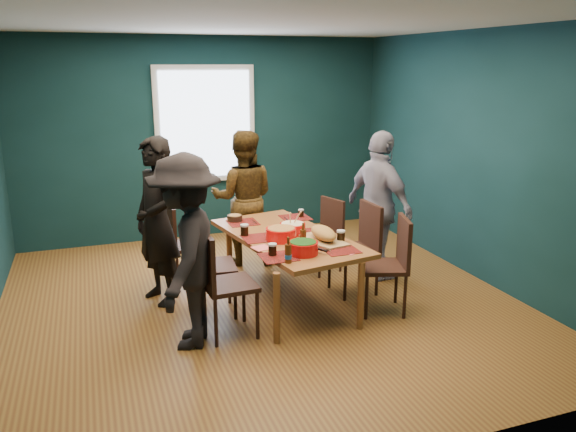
{
  "coord_description": "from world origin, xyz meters",
  "views": [
    {
      "loc": [
        -1.51,
        -5.04,
        2.34
      ],
      "look_at": [
        0.29,
        -0.01,
        0.88
      ],
      "focal_mm": 35.0,
      "sensor_mm": 36.0,
      "label": 1
    }
  ],
  "objects_px": {
    "chair_left_mid": "(201,258)",
    "bowl_dumpling": "(293,228)",
    "cutting_board": "(323,235)",
    "person_near_left": "(186,252)",
    "bowl_salad": "(281,234)",
    "chair_right_mid": "(361,241)",
    "dining_table": "(288,241)",
    "person_back": "(243,198)",
    "chair_right_far": "(326,229)",
    "person_far_left": "(157,221)",
    "person_right": "(379,206)",
    "bowl_herbs": "(303,247)",
    "chair_left_near": "(219,276)",
    "chair_left_far": "(182,238)",
    "chair_right_near": "(393,258)"
  },
  "relations": [
    {
      "from": "chair_left_mid",
      "to": "bowl_dumpling",
      "type": "xyz_separation_m",
      "value": [
        0.95,
        0.09,
        0.18
      ]
    },
    {
      "from": "chair_left_mid",
      "to": "cutting_board",
      "type": "relative_size",
      "value": 1.46
    },
    {
      "from": "person_near_left",
      "to": "cutting_board",
      "type": "xyz_separation_m",
      "value": [
        1.36,
        0.28,
        -0.07
      ]
    },
    {
      "from": "chair_left_mid",
      "to": "bowl_salad",
      "type": "bearing_deg",
      "value": -0.26
    },
    {
      "from": "bowl_salad",
      "to": "chair_right_mid",
      "type": "bearing_deg",
      "value": 6.0
    },
    {
      "from": "dining_table",
      "to": "cutting_board",
      "type": "bearing_deg",
      "value": -59.22
    },
    {
      "from": "chair_right_mid",
      "to": "person_back",
      "type": "height_order",
      "value": "person_back"
    },
    {
      "from": "chair_right_far",
      "to": "chair_right_mid",
      "type": "bearing_deg",
      "value": -101.54
    },
    {
      "from": "cutting_board",
      "to": "person_back",
      "type": "bearing_deg",
      "value": 93.11
    },
    {
      "from": "person_far_left",
      "to": "bowl_salad",
      "type": "bearing_deg",
      "value": 41.36
    },
    {
      "from": "person_right",
      "to": "bowl_herbs",
      "type": "xyz_separation_m",
      "value": [
        -1.22,
        -0.84,
        -0.07
      ]
    },
    {
      "from": "chair_right_mid",
      "to": "person_right",
      "type": "xyz_separation_m",
      "value": [
        0.36,
        0.29,
        0.27
      ]
    },
    {
      "from": "chair_left_mid",
      "to": "person_near_left",
      "type": "xyz_separation_m",
      "value": [
        -0.22,
        -0.53,
        0.26
      ]
    },
    {
      "from": "chair_left_near",
      "to": "person_near_left",
      "type": "relative_size",
      "value": 0.58
    },
    {
      "from": "chair_left_far",
      "to": "person_right",
      "type": "bearing_deg",
      "value": -15.52
    },
    {
      "from": "bowl_salad",
      "to": "bowl_dumpling",
      "type": "height_order",
      "value": "bowl_dumpling"
    },
    {
      "from": "chair_left_far",
      "to": "bowl_salad",
      "type": "height_order",
      "value": "chair_left_far"
    },
    {
      "from": "person_back",
      "to": "person_near_left",
      "type": "distance_m",
      "value": 2.08
    },
    {
      "from": "chair_left_mid",
      "to": "person_right",
      "type": "relative_size",
      "value": 0.59
    },
    {
      "from": "person_near_left",
      "to": "chair_left_near",
      "type": "bearing_deg",
      "value": 118.82
    },
    {
      "from": "bowl_dumpling",
      "to": "bowl_herbs",
      "type": "relative_size",
      "value": 0.95
    },
    {
      "from": "person_back",
      "to": "cutting_board",
      "type": "height_order",
      "value": "person_back"
    },
    {
      "from": "person_far_left",
      "to": "chair_left_mid",
      "type": "bearing_deg",
      "value": 13.49
    },
    {
      "from": "chair_left_near",
      "to": "cutting_board",
      "type": "xyz_separation_m",
      "value": [
        1.08,
        0.24,
        0.19
      ]
    },
    {
      "from": "person_right",
      "to": "chair_right_mid",
      "type": "bearing_deg",
      "value": 116.16
    },
    {
      "from": "bowl_salad",
      "to": "bowl_dumpling",
      "type": "relative_size",
      "value": 1.16
    },
    {
      "from": "chair_right_far",
      "to": "person_near_left",
      "type": "relative_size",
      "value": 0.51
    },
    {
      "from": "person_back",
      "to": "bowl_salad",
      "type": "bearing_deg",
      "value": 107.93
    },
    {
      "from": "bowl_salad",
      "to": "chair_left_near",
      "type": "bearing_deg",
      "value": -149.72
    },
    {
      "from": "chair_right_far",
      "to": "cutting_board",
      "type": "bearing_deg",
      "value": -134.03
    },
    {
      "from": "dining_table",
      "to": "person_far_left",
      "type": "height_order",
      "value": "person_far_left"
    },
    {
      "from": "chair_right_far",
      "to": "bowl_herbs",
      "type": "relative_size",
      "value": 3.1
    },
    {
      "from": "chair_left_far",
      "to": "bowl_herbs",
      "type": "height_order",
      "value": "chair_left_far"
    },
    {
      "from": "bowl_salad",
      "to": "dining_table",
      "type": "bearing_deg",
      "value": 47.97
    },
    {
      "from": "chair_left_far",
      "to": "chair_right_far",
      "type": "height_order",
      "value": "chair_left_far"
    },
    {
      "from": "chair_right_near",
      "to": "person_near_left",
      "type": "relative_size",
      "value": 0.57
    },
    {
      "from": "dining_table",
      "to": "bowl_herbs",
      "type": "distance_m",
      "value": 0.6
    },
    {
      "from": "chair_right_far",
      "to": "person_far_left",
      "type": "bearing_deg",
      "value": 168.87
    },
    {
      "from": "chair_right_near",
      "to": "person_back",
      "type": "height_order",
      "value": "person_back"
    },
    {
      "from": "chair_left_mid",
      "to": "chair_right_mid",
      "type": "relative_size",
      "value": 1.03
    },
    {
      "from": "dining_table",
      "to": "chair_left_near",
      "type": "xyz_separation_m",
      "value": [
        -0.82,
        -0.54,
        -0.06
      ]
    },
    {
      "from": "chair_right_near",
      "to": "cutting_board",
      "type": "xyz_separation_m",
      "value": [
        -0.6,
        0.29,
        0.21
      ]
    },
    {
      "from": "chair_left_far",
      "to": "chair_right_near",
      "type": "xyz_separation_m",
      "value": [
        1.79,
        -1.38,
        0.02
      ]
    },
    {
      "from": "chair_left_near",
      "to": "person_right",
      "type": "relative_size",
      "value": 0.58
    },
    {
      "from": "chair_left_far",
      "to": "chair_left_mid",
      "type": "relative_size",
      "value": 0.92
    },
    {
      "from": "dining_table",
      "to": "chair_right_near",
      "type": "relative_size",
      "value": 2.07
    },
    {
      "from": "chair_right_near",
      "to": "bowl_dumpling",
      "type": "relative_size",
      "value": 3.65
    },
    {
      "from": "person_near_left",
      "to": "bowl_herbs",
      "type": "height_order",
      "value": "person_near_left"
    },
    {
      "from": "bowl_salad",
      "to": "chair_right_far",
      "type": "bearing_deg",
      "value": 44.11
    },
    {
      "from": "person_near_left",
      "to": "dining_table",
      "type": "bearing_deg",
      "value": 138.77
    }
  ]
}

